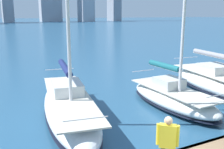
# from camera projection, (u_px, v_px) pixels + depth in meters

# --- Properties ---
(sailboat_grey) EXTENTS (3.95, 8.94, 10.02)m
(sailboat_grey) POSITION_uv_depth(u_px,v_px,m) (219.00, 83.00, 17.20)
(sailboat_grey) COLOR white
(sailboat_grey) RESTS_ON ground
(sailboat_teal) EXTENTS (2.38, 6.58, 10.47)m
(sailboat_teal) POSITION_uv_depth(u_px,v_px,m) (172.00, 96.00, 14.62)
(sailboat_teal) COLOR white
(sailboat_teal) RESTS_ON ground
(sailboat_navy) EXTENTS (3.94, 9.52, 12.23)m
(sailboat_navy) POSITION_uv_depth(u_px,v_px,m) (69.00, 105.00, 12.94)
(sailboat_navy) COLOR white
(sailboat_navy) RESTS_ON ground
(person_yellow_shirt) EXTENTS (0.52, 0.45, 1.76)m
(person_yellow_shirt) POSITION_uv_depth(u_px,v_px,m) (167.00, 140.00, 7.42)
(person_yellow_shirt) COLOR #4C473D
(person_yellow_shirt) RESTS_ON dock_pier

